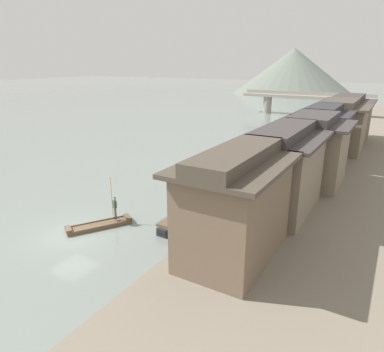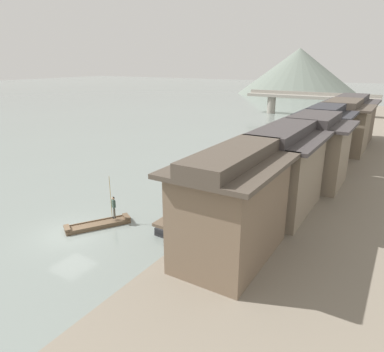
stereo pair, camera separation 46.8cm
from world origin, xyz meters
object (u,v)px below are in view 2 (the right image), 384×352
Objects in this scene: boat_foreground_poled at (98,225)px; boat_midriver_drifting at (325,126)px; boat_moored_third at (287,149)px; boatman_person at (113,205)px; boat_midriver_upstream at (313,133)px; house_waterfront_second at (280,170)px; boat_upstream_distant at (267,166)px; house_waterfront_narrow at (323,136)px; mooring_post_dock_mid at (268,174)px; house_waterfront_far at (341,127)px; boat_moored_second at (183,220)px; house_waterfront_nearest at (231,206)px; mooring_post_dock_near at (215,216)px; house_waterfront_end at (350,119)px; stone_bridge at (309,100)px; house_waterfront_tall at (312,150)px; boat_moored_nearest at (221,181)px; boat_moored_far at (256,141)px.

boat_foreground_poled reaches higher than boat_midriver_drifting.
boatman_person is at bearing -98.44° from boat_moored_third.
house_waterfront_second reaches higher than boat_midriver_upstream.
house_waterfront_second is (5.06, -11.83, 3.46)m from boat_upstream_distant.
boat_moored_third is 0.59× the size of house_waterfront_narrow.
house_waterfront_narrow is 8.61m from mooring_post_dock_mid.
boat_moored_second is at bearing -103.18° from house_waterfront_far.
boat_upstream_distant is (5.03, 20.08, 0.00)m from boat_foreground_poled.
mooring_post_dock_near is at bearing 129.19° from house_waterfront_nearest.
house_waterfront_narrow is at bearing -92.00° from house_waterfront_end.
stone_bridge is at bearing 100.06° from house_waterfront_nearest.
house_waterfront_narrow reaches higher than stone_bridge.
stone_bridge reaches higher than boatman_person.
boat_upstream_distant is at bearing -90.26° from boat_midriver_upstream.
house_waterfront_narrow is at bearing -79.53° from boat_midriver_drifting.
boat_moored_second is at bearing 38.26° from boat_foreground_poled.
house_waterfront_far is at bearing -70.04° from stone_bridge.
boatman_person is at bearing -95.40° from boat_midriver_drifting.
boatman_person is 0.11× the size of stone_bridge.
house_waterfront_far is at bearing 85.68° from house_waterfront_narrow.
boatman_person is at bearing -156.03° from mooring_post_dock_near.
house_waterfront_tall is 6.84m from house_waterfront_narrow.
house_waterfront_nearest is at bearing -84.43° from boat_midriver_drifting.
mooring_post_dock_near is 0.03× the size of stone_bridge.
boat_moored_second is 6.99m from house_waterfront_nearest.
house_waterfront_far is at bearing 81.99° from mooring_post_dock_near.
boat_moored_far is (-3.70, 18.47, 0.02)m from boat_moored_nearest.
boat_midriver_drifting is 0.68× the size of house_waterfront_narrow.
boat_moored_third reaches higher than boat_foreground_poled.
boat_moored_third is 33.10m from stone_bridge.
boat_moored_third is 4.01× the size of mooring_post_dock_mid.
boat_foreground_poled is 0.65× the size of house_waterfront_tall.
house_waterfront_nearest is at bearing -92.65° from house_waterfront_tall.
boat_midriver_upstream is (0.41, 36.93, 0.12)m from boat_moored_second.
boat_moored_far is 12.82m from house_waterfront_end.
boat_moored_nearest is 0.60× the size of house_waterfront_second.
house_waterfront_end is (5.53, -4.29, 3.31)m from boat_midriver_upstream.
house_waterfront_second is at bearing -83.12° from boat_midriver_drifting.
house_waterfront_nearest is 7.73m from house_waterfront_second.
boatman_person is 14.96m from mooring_post_dock_mid.
house_waterfront_tall is 1.06× the size of house_waterfront_narrow.
boat_foreground_poled is at bearing -151.17° from mooring_post_dock_near.
boat_upstream_distant is 17.56m from house_waterfront_end.
house_waterfront_nearest is 1.19× the size of house_waterfront_tall.
house_waterfront_second is at bearing -81.28° from boat_midriver_upstream.
house_waterfront_second is (4.94, -40.94, 3.46)m from boat_midriver_drifting.
boat_moored_far is at bearing -156.36° from house_waterfront_end.
house_waterfront_nearest is at bearing -91.59° from house_waterfront_far.
boat_midriver_drifting is (4.55, 48.17, -1.29)m from boatman_person.
boat_midriver_drifting is 13.57m from stone_bridge.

